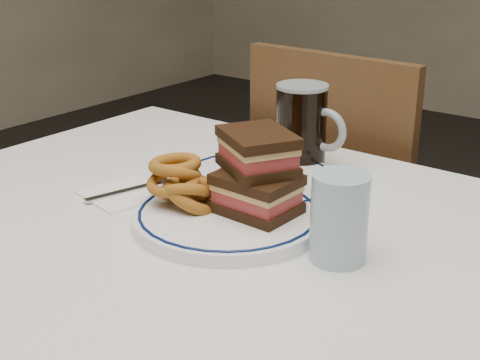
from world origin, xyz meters
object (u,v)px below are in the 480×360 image
Objects in this scene: chair_far at (349,215)px; main_plate at (228,216)px; reuben_sandwich at (257,172)px; beer_mug at (303,126)px; far_plate at (257,181)px.

main_plate is at bearing -78.58° from chair_far.
reuben_sandwich reaches higher than main_plate.
beer_mug is (0.08, -0.36, 0.33)m from chair_far.
main_plate is 0.29m from beer_mug.
reuben_sandwich is at bearing -72.54° from beer_mug.
reuben_sandwich is 0.52× the size of far_plate.
reuben_sandwich is 0.94× the size of beer_mug.
reuben_sandwich is (0.16, -0.61, 0.33)m from chair_far.
chair_far is 0.56m from far_plate.
chair_far is 3.20× the size of far_plate.
beer_mug is at bearing 99.61° from main_plate.
far_plate is (-0.01, -0.13, -0.07)m from beer_mug.
chair_far is at bearing 98.72° from far_plate.
chair_far reaches higher than beer_mug.
beer_mug is at bearing 87.23° from far_plate.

